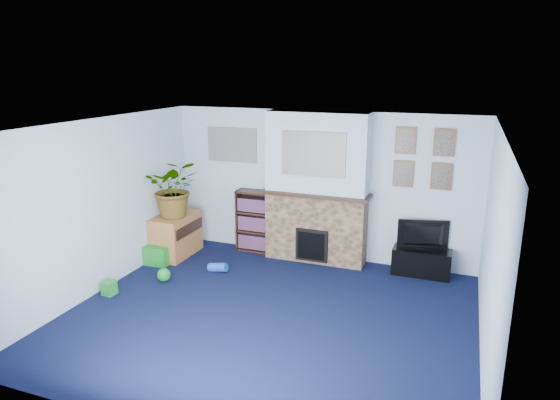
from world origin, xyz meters
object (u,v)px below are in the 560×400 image
at_px(television, 424,235).
at_px(sideboard, 176,235).
at_px(tv_stand, 422,261).
at_px(bookshelf, 254,222).

distance_m(television, sideboard, 3.97).
distance_m(tv_stand, sideboard, 3.96).
distance_m(bookshelf, sideboard, 1.32).
distance_m(tv_stand, television, 0.40).
xyz_separation_m(tv_stand, sideboard, (-3.92, -0.58, 0.12)).
bearing_deg(bookshelf, television, -1.16).
relative_size(tv_stand, television, 1.13).
bearing_deg(television, sideboard, -5.11).
bearing_deg(bookshelf, sideboard, -149.87).
height_order(tv_stand, television, television).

